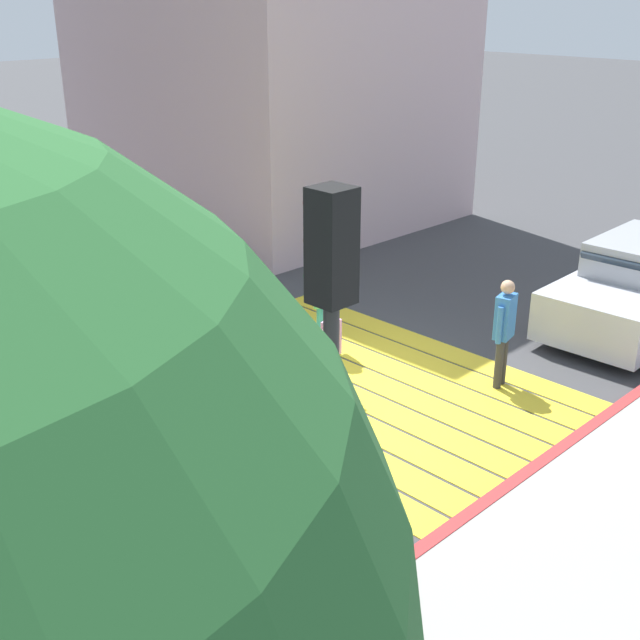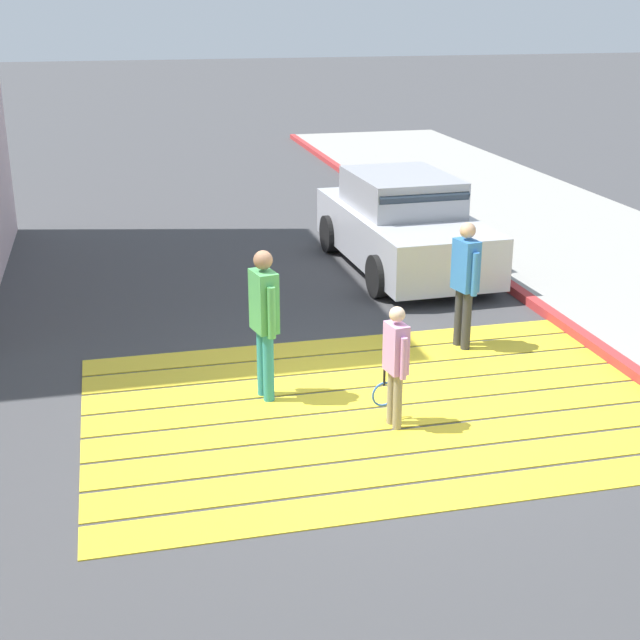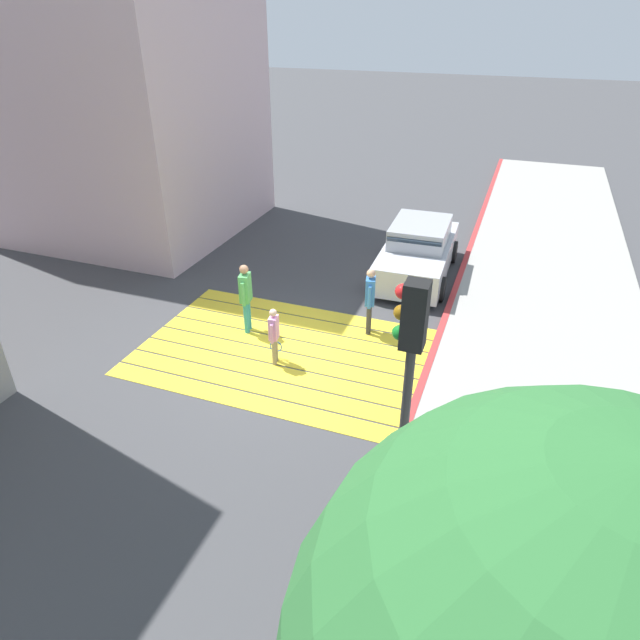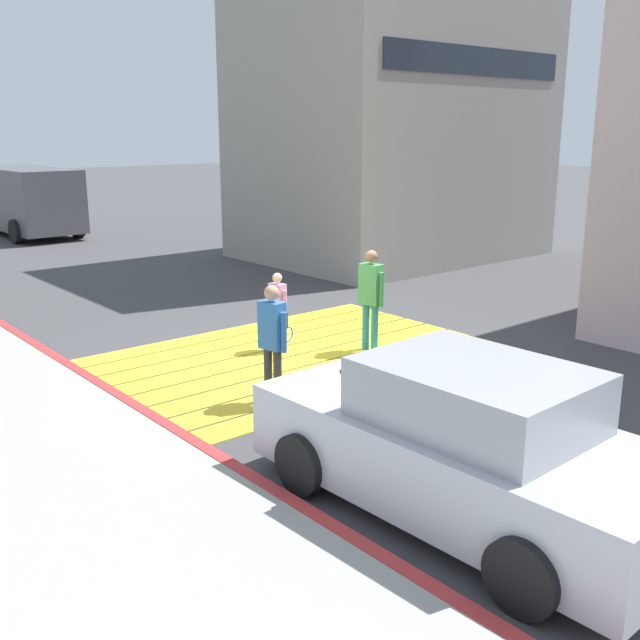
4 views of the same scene
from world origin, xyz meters
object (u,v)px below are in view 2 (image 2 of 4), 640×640
pedestrian_adult_lead (465,276)px  pedestrian_adult_trailing (264,314)px  pedestrian_child_with_racket (395,360)px  car_parked_near_curb (403,226)px

pedestrian_adult_lead → pedestrian_adult_trailing: bearing=18.9°
pedestrian_adult_lead → pedestrian_child_with_racket: pedestrian_adult_lead is taller
pedestrian_adult_trailing → pedestrian_child_with_racket: pedestrian_adult_trailing is taller
car_parked_near_curb → pedestrian_adult_lead: (0.40, 3.64, 0.24)m
pedestrian_adult_lead → pedestrian_adult_trailing: size_ratio=0.96×
pedestrian_adult_trailing → pedestrian_child_with_racket: size_ratio=1.29×
car_parked_near_curb → pedestrian_adult_lead: pedestrian_adult_lead is taller
car_parked_near_curb → pedestrian_child_with_racket: (1.97, 5.60, 0.03)m
pedestrian_adult_trailing → pedestrian_child_with_racket: (-1.19, 1.02, -0.25)m
car_parked_near_curb → pedestrian_child_with_racket: car_parked_near_curb is taller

